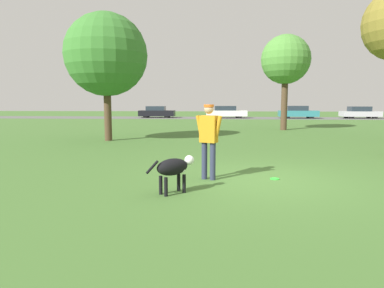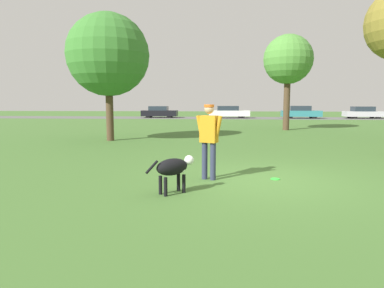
# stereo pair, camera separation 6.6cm
# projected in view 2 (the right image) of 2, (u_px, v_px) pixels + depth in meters

# --- Properties ---
(ground_plane) EXTENTS (120.00, 120.00, 0.00)m
(ground_plane) POSITION_uv_depth(u_px,v_px,m) (260.00, 180.00, 7.82)
(ground_plane) COLOR #426B2D
(far_road_strip) EXTENTS (120.00, 6.00, 0.01)m
(far_road_strip) POSITION_uv_depth(u_px,v_px,m) (229.00, 118.00, 38.79)
(far_road_strip) COLOR #5B5B59
(far_road_strip) RESTS_ON ground_plane
(person) EXTENTS (0.63, 0.35, 1.73)m
(person) POSITION_uv_depth(u_px,v_px,m) (209.00, 136.00, 7.78)
(person) COLOR #2D334C
(person) RESTS_ON ground_plane
(dog) EXTENTS (0.89, 0.83, 0.71)m
(dog) POSITION_uv_depth(u_px,v_px,m) (174.00, 168.00, 6.65)
(dog) COLOR black
(dog) RESTS_ON ground_plane
(frisbee) EXTENTS (0.21, 0.21, 0.02)m
(frisbee) POSITION_uv_depth(u_px,v_px,m) (275.00, 179.00, 7.91)
(frisbee) COLOR #33D838
(frisbee) RESTS_ON ground_plane
(tree_mid_center) EXTENTS (3.08, 3.08, 5.99)m
(tree_mid_center) POSITION_uv_depth(u_px,v_px,m) (288.00, 60.00, 21.45)
(tree_mid_center) COLOR #4C3826
(tree_mid_center) RESTS_ON ground_plane
(tree_near_left) EXTENTS (3.73, 3.73, 5.77)m
(tree_near_left) POSITION_uv_depth(u_px,v_px,m) (108.00, 55.00, 15.48)
(tree_near_left) COLOR #4C3826
(tree_near_left) RESTS_ON ground_plane
(parked_car_black) EXTENTS (4.09, 1.85, 1.33)m
(parked_car_black) POSITION_uv_depth(u_px,v_px,m) (159.00, 112.00, 39.52)
(parked_car_black) COLOR black
(parked_car_black) RESTS_ON ground_plane
(parked_car_white) EXTENTS (4.59, 1.91, 1.37)m
(parked_car_white) POSITION_uv_depth(u_px,v_px,m) (229.00, 112.00, 38.33)
(parked_car_white) COLOR white
(parked_car_white) RESTS_ON ground_plane
(parked_car_teal) EXTENTS (4.30, 1.86, 1.39)m
(parked_car_teal) POSITION_uv_depth(u_px,v_px,m) (301.00, 112.00, 37.69)
(parked_car_teal) COLOR teal
(parked_car_teal) RESTS_ON ground_plane
(parked_car_silver) EXTENTS (4.09, 1.86, 1.32)m
(parked_car_silver) POSITION_uv_depth(u_px,v_px,m) (363.00, 113.00, 37.58)
(parked_car_silver) COLOR #B7B7BC
(parked_car_silver) RESTS_ON ground_plane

